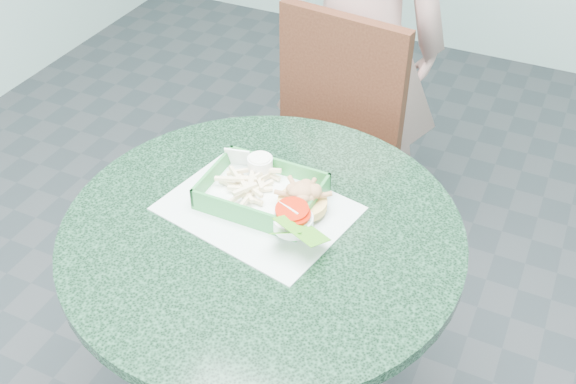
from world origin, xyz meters
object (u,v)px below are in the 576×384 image
at_px(diner_person, 358,39).
at_px(crab_sandwich, 302,202).
at_px(cafe_table, 264,286).
at_px(dining_chair, 326,149).
at_px(food_basket, 262,202).
at_px(sauce_ramekin, 260,170).

xyz_separation_m(diner_person, crab_sandwich, (0.18, -0.82, 0.02)).
relative_size(cafe_table, crab_sandwich, 7.99).
bearing_deg(dining_chair, diner_person, 99.86).
bearing_deg(diner_person, crab_sandwich, 91.20).
height_order(diner_person, crab_sandwich, diner_person).
xyz_separation_m(dining_chair, diner_person, (-0.01, 0.27, 0.25)).
bearing_deg(diner_person, food_basket, 84.49).
height_order(dining_chair, food_basket, dining_chair).
bearing_deg(sauce_ramekin, diner_person, 93.05).
xyz_separation_m(dining_chair, food_basket, (0.06, -0.55, 0.23)).
distance_m(dining_chair, sauce_ramekin, 0.56).
height_order(diner_person, sauce_ramekin, diner_person).
bearing_deg(cafe_table, dining_chair, 99.29).
distance_m(dining_chair, crab_sandwich, 0.63).
bearing_deg(diner_person, sauce_ramekin, 82.12).
relative_size(cafe_table, food_basket, 3.42).
height_order(cafe_table, food_basket, food_basket).
bearing_deg(cafe_table, food_basket, 116.85).
bearing_deg(cafe_table, diner_person, 97.37).
distance_m(cafe_table, sauce_ramekin, 0.27).
bearing_deg(crab_sandwich, food_basket, -178.08).
relative_size(diner_person, sauce_ramekin, 26.69).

